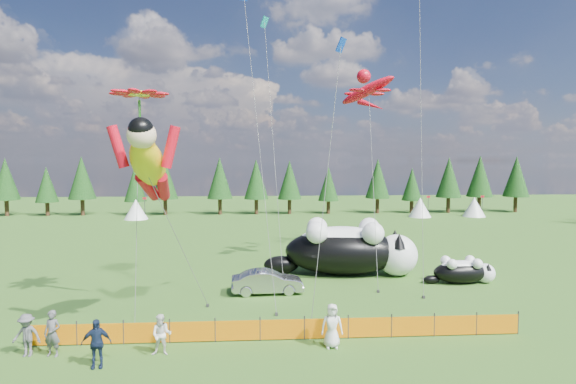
{
  "coord_description": "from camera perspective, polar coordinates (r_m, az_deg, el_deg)",
  "views": [
    {
      "loc": [
        -1.0,
        -22.67,
        8.08
      ],
      "look_at": [
        0.7,
        4.0,
        6.21
      ],
      "focal_mm": 28.0,
      "sensor_mm": 36.0,
      "label": 1
    }
  ],
  "objects": [
    {
      "name": "ground",
      "position": [
        24.09,
        -1.11,
        -15.6
      ],
      "size": [
        160.0,
        160.0,
        0.0
      ],
      "primitive_type": "plane",
      "color": "#0B3209",
      "rests_on": "ground"
    },
    {
      "name": "safety_fence",
      "position": [
        21.11,
        -0.73,
        -17.04
      ],
      "size": [
        22.06,
        0.06,
        1.1
      ],
      "color": "#262626",
      "rests_on": "ground"
    },
    {
      "name": "tree_line",
      "position": [
        67.8,
        -2.81,
        0.55
      ],
      "size": [
        90.0,
        4.0,
        8.0
      ],
      "primitive_type": null,
      "color": "black",
      "rests_on": "ground"
    },
    {
      "name": "festival_tents",
      "position": [
        64.16,
        7.14,
        -2.01
      ],
      "size": [
        50.0,
        3.2,
        2.8
      ],
      "primitive_type": null,
      "color": "white",
      "rests_on": "ground"
    },
    {
      "name": "cat_large",
      "position": [
        32.3,
        7.77,
        -7.13
      ],
      "size": [
        10.86,
        4.85,
        3.93
      ],
      "rotation": [
        0.0,
        0.0,
        -0.13
      ],
      "color": "black",
      "rests_on": "ground"
    },
    {
      "name": "cat_small",
      "position": [
        32.19,
        21.39,
        -9.3
      ],
      "size": [
        4.82,
        1.72,
        1.74
      ],
      "rotation": [
        0.0,
        0.0,
        0.0
      ],
      "color": "black",
      "rests_on": "ground"
    },
    {
      "name": "car",
      "position": [
        27.88,
        -2.64,
        -11.31
      ],
      "size": [
        4.43,
        1.75,
        1.43
      ],
      "primitive_type": "imported",
      "rotation": [
        0.0,
        0.0,
        1.62
      ],
      "color": "#B2B2B7",
      "rests_on": "ground"
    },
    {
      "name": "spectator_a",
      "position": [
        21.72,
        -27.75,
        -15.61
      ],
      "size": [
        0.77,
        0.57,
        1.92
      ],
      "primitive_type": "imported",
      "rotation": [
        0.0,
        0.0,
        -0.18
      ],
      "color": "#4F4F53",
      "rests_on": "ground"
    },
    {
      "name": "spectator_b",
      "position": [
        20.23,
        -15.77,
        -17.06
      ],
      "size": [
        0.85,
        0.51,
        1.72
      ],
      "primitive_type": "imported",
      "rotation": [
        0.0,
        0.0,
        -0.02
      ],
      "color": "silver",
      "rests_on": "ground"
    },
    {
      "name": "spectator_c",
      "position": [
        19.93,
        -23.17,
        -17.24
      ],
      "size": [
        1.21,
        0.76,
        1.93
      ],
      "primitive_type": "imported",
      "rotation": [
        0.0,
        0.0,
        0.16
      ],
      "color": "#16223D",
      "rests_on": "ground"
    },
    {
      "name": "spectator_d",
      "position": [
        22.22,
        -30.26,
        -15.43
      ],
      "size": [
        1.18,
        0.66,
        1.78
      ],
      "primitive_type": "imported",
      "rotation": [
        0.0,
        0.0,
        -0.06
      ],
      "color": "#4F4F53",
      "rests_on": "ground"
    },
    {
      "name": "spectator_e",
      "position": [
        20.32,
        5.61,
        -16.54
      ],
      "size": [
        0.97,
        0.66,
        1.91
      ],
      "primitive_type": "imported",
      "rotation": [
        0.0,
        0.0,
        -0.05
      ],
      "color": "silver",
      "rests_on": "ground"
    },
    {
      "name": "superhero_kite",
      "position": [
        21.37,
        -17.32,
        3.5
      ],
      "size": [
        4.63,
        6.35,
        10.65
      ],
      "color": "yellow",
      "rests_on": "ground"
    },
    {
      "name": "gecko_kite",
      "position": [
        35.41,
        10.03,
        12.57
      ],
      "size": [
        7.12,
        10.95,
        15.55
      ],
      "color": "red",
      "rests_on": "ground"
    },
    {
      "name": "flower_kite",
      "position": [
        25.42,
        -18.37,
        11.38
      ],
      "size": [
        4.02,
        4.69,
        11.83
      ],
      "color": "red",
      "rests_on": "ground"
    },
    {
      "name": "diamond_kite_a",
      "position": [
        31.77,
        -5.5,
        22.5
      ],
      "size": [
        2.49,
        7.93,
        20.47
      ],
      "color": "#0C39B4",
      "rests_on": "ground"
    },
    {
      "name": "diamond_kite_c",
      "position": [
        23.37,
        6.58,
        16.51
      ],
      "size": [
        2.16,
        2.37,
        14.56
      ],
      "color": "#0C39B4",
      "rests_on": "ground"
    },
    {
      "name": "diamond_kite_d",
      "position": [
        35.33,
        -2.91,
        19.55
      ],
      "size": [
        1.54,
        7.26,
        19.66
      ],
      "color": "#0C9997",
      "rests_on": "ground"
    }
  ]
}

